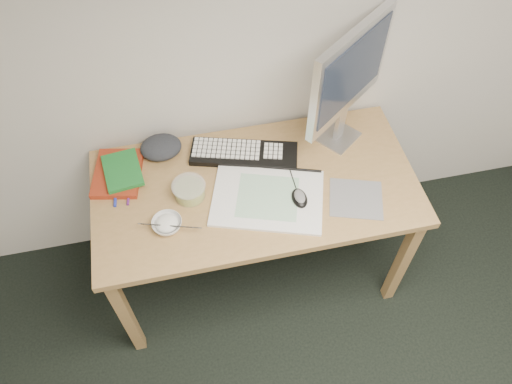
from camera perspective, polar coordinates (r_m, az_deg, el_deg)
The scene contains 18 objects.
desk at distance 2.22m, azimuth -0.06°, elevation -0.52°, with size 1.40×0.70×0.75m.
mousepad at distance 2.15m, azimuth 11.35°, elevation -0.75°, with size 0.22×0.20×0.00m, color gray.
sketchpad at distance 2.10m, azimuth 1.33°, elevation -0.67°, with size 0.46×0.33×0.01m, color silver.
keyboard at distance 2.25m, azimuth -1.38°, elevation 4.40°, with size 0.48×0.15×0.03m, color black.
monitor at distance 2.11m, azimuth 10.63°, elevation 13.01°, with size 0.42×0.34×0.59m.
mouse at distance 2.09m, azimuth 5.02°, elevation -0.52°, with size 0.06×0.10×0.03m, color black.
rice_bowl at distance 2.05m, azimuth -10.12°, elevation -3.65°, with size 0.12×0.12×0.04m, color white.
chopsticks at distance 2.01m, azimuth -9.83°, elevation -3.83°, with size 0.02×0.02×0.25m, color silver.
fruit_tub at distance 2.11m, azimuth -7.63°, elevation 0.18°, with size 0.14×0.14×0.07m, color gold.
book_red at distance 2.26m, azimuth -15.52°, elevation 2.08°, with size 0.20×0.26×0.03m, color maroon.
book_green at distance 2.23m, azimuth -15.01°, elevation 2.39°, with size 0.15×0.21×0.02m, color #1C702A.
cloth_lump at distance 2.29m, azimuth -10.81°, elevation 5.04°, with size 0.16×0.13×0.06m, color #212328.
pencil_pink at distance 2.19m, azimuth -0.09°, elevation 2.15°, with size 0.01×0.01×0.16m, color pink.
pencil_tan at distance 2.15m, azimuth -0.74°, elevation 0.75°, with size 0.01×0.01×0.18m, color tan.
pencil_black at distance 2.21m, azimuth 2.56°, elevation 2.91°, with size 0.01×0.01×0.18m, color black.
marker_blue at distance 2.20m, azimuth -15.76°, elevation -0.11°, with size 0.01×0.01×0.14m, color #2132B6.
marker_orange at distance 2.22m, azimuth -14.25°, elevation 0.92°, with size 0.01×0.01×0.12m, color orange.
marker_purple at distance 2.19m, azimuth -14.31°, elevation -0.16°, with size 0.01×0.01×0.12m, color #5C217B.
Camera 1 is at (-0.33, 0.15, 2.46)m, focal length 35.00 mm.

